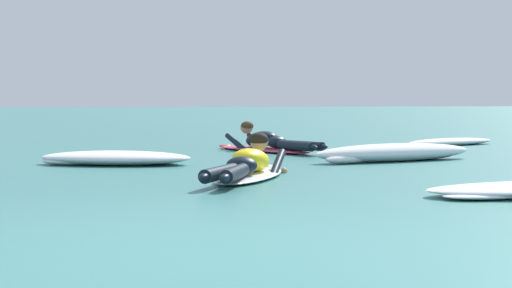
{
  "coord_description": "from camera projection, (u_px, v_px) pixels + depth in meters",
  "views": [
    {
      "loc": [
        -0.53,
        -5.13,
        0.91
      ],
      "look_at": [
        1.43,
        6.88,
        0.24
      ],
      "focal_mm": 60.81,
      "sensor_mm": 36.0,
      "label": 1
    }
  ],
  "objects": [
    {
      "name": "whitewater_back",
      "position": [
        394.0,
        153.0,
        12.14
      ],
      "size": [
        2.63,
        1.35,
        0.25
      ],
      "color": "white",
      "rests_on": "ground"
    },
    {
      "name": "surfer_near",
      "position": [
        247.0,
        167.0,
        9.48
      ],
      "size": [
        1.38,
        2.48,
        0.55
      ],
      "color": "white",
      "rests_on": "ground"
    },
    {
      "name": "whitewater_front",
      "position": [
        116.0,
        158.0,
        11.51
      ],
      "size": [
        2.18,
        1.38,
        0.19
      ],
      "color": "white",
      "rests_on": "ground"
    },
    {
      "name": "ground_plane",
      "position": [
        146.0,
        149.0,
        15.05
      ],
      "size": [
        120.0,
        120.0,
        0.0
      ],
      "primitive_type": "plane",
      "color": "#387A75"
    },
    {
      "name": "surfer_far",
      "position": [
        267.0,
        144.0,
        14.17
      ],
      "size": [
        1.61,
        2.53,
        0.54
      ],
      "color": "#E54C66",
      "rests_on": "ground"
    },
    {
      "name": "whitewater_mid_left",
      "position": [
        451.0,
        142.0,
        16.07
      ],
      "size": [
        2.12,
        1.33,
        0.14
      ],
      "color": "white",
      "rests_on": "ground"
    }
  ]
}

